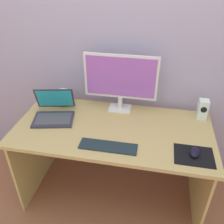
{
  "coord_description": "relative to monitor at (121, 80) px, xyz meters",
  "views": [
    {
      "loc": [
        0.28,
        -1.43,
        1.79
      ],
      "look_at": [
        -0.0,
        -0.02,
        0.87
      ],
      "focal_mm": 38.78,
      "sensor_mm": 36.0,
      "label": 1
    }
  ],
  "objects": [
    {
      "name": "ground_plane",
      "position": [
        -0.01,
        -0.27,
        -0.99
      ],
      "size": [
        8.0,
        8.0,
        0.0
      ],
      "primitive_type": "plane",
      "color": "#93573A"
    },
    {
      "name": "wall_back",
      "position": [
        -0.01,
        0.16,
        0.26
      ],
      "size": [
        6.0,
        0.04,
        2.5
      ],
      "primitive_type": "cube",
      "color": "#A99EBC",
      "rests_on": "ground_plane"
    },
    {
      "name": "desk",
      "position": [
        -0.01,
        -0.27,
        -0.41
      ],
      "size": [
        1.46,
        0.71,
        0.72
      ],
      "color": "tan",
      "rests_on": "ground_plane"
    },
    {
      "name": "monitor",
      "position": [
        0.0,
        0.0,
        0.0
      ],
      "size": [
        0.58,
        0.14,
        0.47
      ],
      "color": "white",
      "rests_on": "desk"
    },
    {
      "name": "speaker_right",
      "position": [
        0.65,
        -0.0,
        -0.19
      ],
      "size": [
        0.07,
        0.08,
        0.16
      ],
      "color": "white",
      "rests_on": "desk"
    },
    {
      "name": "laptop",
      "position": [
        -0.49,
        -0.22,
        -0.22
      ],
      "size": [
        0.36,
        0.35,
        0.21
      ],
      "color": "#302C3F",
      "rests_on": "desk"
    },
    {
      "name": "fishbowl",
      "position": [
        -0.48,
        -0.02,
        -0.19
      ],
      "size": [
        0.15,
        0.15,
        0.15
      ],
      "primitive_type": "sphere",
      "color": "silver",
      "rests_on": "desk"
    },
    {
      "name": "keyboard_external",
      "position": [
        0.0,
        -0.49,
        -0.26
      ],
      "size": [
        0.39,
        0.11,
        0.01
      ],
      "primitive_type": "cube",
      "rotation": [
        0.0,
        0.0,
        0.01
      ],
      "color": "#1A282D",
      "rests_on": "desk"
    },
    {
      "name": "mousepad",
      "position": [
        0.56,
        -0.47,
        -0.27
      ],
      "size": [
        0.25,
        0.2,
        0.0
      ],
      "primitive_type": "cube",
      "color": "black",
      "rests_on": "desk"
    },
    {
      "name": "mouse",
      "position": [
        0.56,
        -0.46,
        -0.25
      ],
      "size": [
        0.08,
        0.11,
        0.04
      ],
      "primitive_type": "ellipsoid",
      "rotation": [
        0.0,
        0.0,
        -0.17
      ],
      "color": "black",
      "rests_on": "mousepad"
    }
  ]
}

